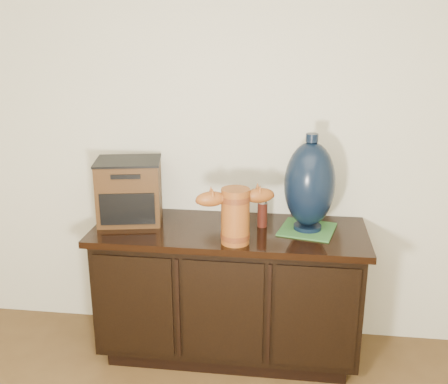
# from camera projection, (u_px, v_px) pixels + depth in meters

# --- Properties ---
(sideboard) EXTENTS (1.46, 0.56, 0.75)m
(sideboard) POSITION_uv_depth(u_px,v_px,m) (229.00, 291.00, 2.91)
(sideboard) COLOR black
(sideboard) RESTS_ON ground
(terracotta_vessel) EXTENTS (0.39, 0.21, 0.28)m
(terracotta_vessel) POSITION_uv_depth(u_px,v_px,m) (235.00, 213.00, 2.57)
(terracotta_vessel) COLOR #944D1B
(terracotta_vessel) RESTS_ON sideboard
(tv_radio) EXTENTS (0.39, 0.34, 0.35)m
(tv_radio) POSITION_uv_depth(u_px,v_px,m) (129.00, 191.00, 2.87)
(tv_radio) COLOR #3D240F
(tv_radio) RESTS_ON sideboard
(green_mat) EXTENTS (0.33, 0.33, 0.01)m
(green_mat) POSITION_uv_depth(u_px,v_px,m) (307.00, 229.00, 2.78)
(green_mat) COLOR #31692F
(green_mat) RESTS_ON sideboard
(lamp_base) EXTENTS (0.32, 0.32, 0.51)m
(lamp_base) POSITION_uv_depth(u_px,v_px,m) (310.00, 185.00, 2.71)
(lamp_base) COLOR black
(lamp_base) RESTS_ON green_mat
(spray_can) EXTENTS (0.05, 0.05, 0.15)m
(spray_can) POSITION_uv_depth(u_px,v_px,m) (262.00, 213.00, 2.81)
(spray_can) COLOR #611C10
(spray_can) RESTS_ON sideboard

